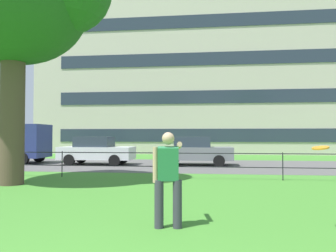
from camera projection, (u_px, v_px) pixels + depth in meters
street_strip at (180, 165)px, 17.47m from camera, size 80.00×7.68×0.01m
park_fence at (168, 161)px, 12.06m from camera, size 33.15×0.04×1.00m
person_thrower at (168, 176)px, 5.65m from camera, size 0.51×0.81×1.67m
frisbee at (320, 148)px, 5.36m from camera, size 0.38×0.38×0.07m
panel_van_center at (4, 141)px, 18.77m from camera, size 5.06×2.21×2.24m
car_white_far_left at (96, 150)px, 17.83m from camera, size 4.02×1.86×1.54m
car_grey_far_right at (195, 151)px, 17.53m from camera, size 4.04×1.89×1.54m
apartment_building_background at (214, 55)px, 33.41m from camera, size 32.53×12.81×19.73m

